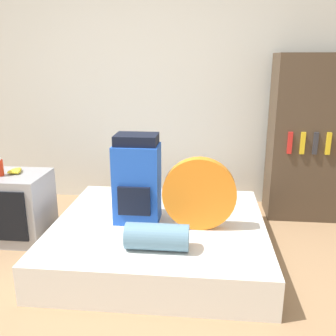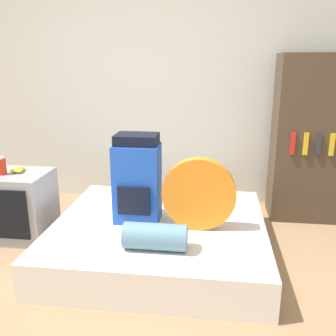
{
  "view_description": "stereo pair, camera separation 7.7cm",
  "coord_description": "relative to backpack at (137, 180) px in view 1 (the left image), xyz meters",
  "views": [
    {
      "loc": [
        0.59,
        -1.97,
        1.54
      ],
      "look_at": [
        0.32,
        0.8,
        0.73
      ],
      "focal_mm": 40.0,
      "sensor_mm": 36.0,
      "label": 1
    },
    {
      "loc": [
        0.67,
        -1.96,
        1.54
      ],
      "look_at": [
        0.32,
        0.8,
        0.73
      ],
      "focal_mm": 40.0,
      "sensor_mm": 36.0,
      "label": 2
    }
  ],
  "objects": [
    {
      "name": "bookshelf",
      "position": [
        1.6,
        0.95,
        0.17
      ],
      "size": [
        0.87,
        0.45,
        1.6
      ],
      "color": "#473828",
      "rests_on": "ground_plane"
    },
    {
      "name": "banana_bunch",
      "position": [
        -1.1,
        0.2,
        -0.02
      ],
      "size": [
        0.13,
        0.16,
        0.04
      ],
      "color": "yellow",
      "rests_on": "television"
    },
    {
      "name": "television",
      "position": [
        -1.15,
        0.14,
        -0.33
      ],
      "size": [
        0.63,
        0.5,
        0.59
      ],
      "color": "#939399",
      "rests_on": "ground_plane"
    },
    {
      "name": "backpack",
      "position": [
        0.0,
        0.0,
        0.0
      ],
      "size": [
        0.36,
        0.29,
        0.71
      ],
      "color": "blue",
      "rests_on": "bed"
    },
    {
      "name": "sleeping_roll",
      "position": [
        0.22,
        -0.47,
        -0.25
      ],
      "size": [
        0.44,
        0.19,
        0.19
      ],
      "color": "#5B849E",
      "rests_on": "bed"
    },
    {
      "name": "tent_bag",
      "position": [
        0.49,
        -0.1,
        -0.06
      ],
      "size": [
        0.56,
        0.09,
        0.56
      ],
      "color": "orange",
      "rests_on": "bed"
    },
    {
      "name": "ground_plane",
      "position": [
        -0.07,
        -0.81,
        -0.63
      ],
      "size": [
        16.0,
        16.0,
        0.0
      ],
      "primitive_type": "plane",
      "color": "#997551"
    },
    {
      "name": "bed",
      "position": [
        0.18,
        -0.0,
        -0.49
      ],
      "size": [
        1.68,
        1.58,
        0.28
      ],
      "color": "silver",
      "rests_on": "ground_plane"
    },
    {
      "name": "wall_back",
      "position": [
        -0.07,
        1.28,
        0.67
      ],
      "size": [
        8.0,
        0.05,
        2.6
      ],
      "color": "silver",
      "rests_on": "ground_plane"
    }
  ]
}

